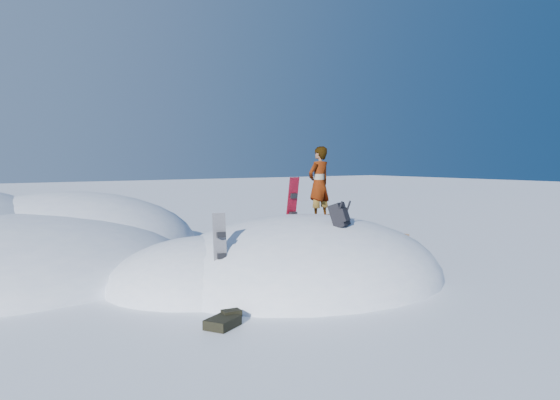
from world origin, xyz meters
TOP-DOWN VIEW (x-y plane):
  - ground at (0.00, 0.00)m, footprint 120.00×120.00m
  - snow_mound at (-0.17, 0.24)m, footprint 8.00×6.00m
  - rock_outcrop at (3.72, 3.01)m, footprint 4.68×4.41m
  - snowboard_red at (0.13, 0.61)m, footprint 0.30×0.28m
  - snowboard_dark at (-2.59, -0.80)m, footprint 0.29×0.25m
  - backpack at (0.12, -1.19)m, footprint 0.51×0.57m
  - gear_pile at (-3.28, -2.20)m, footprint 0.79×0.64m
  - person at (1.35, 1.09)m, footprint 0.77×0.57m

SIDE VIEW (x-z plane):
  - ground at x=0.00m, z-range 0.00..0.00m
  - snow_mound at x=-0.17m, z-range -1.50..1.50m
  - rock_outcrop at x=3.72m, z-range -0.82..0.85m
  - gear_pile at x=-3.28m, z-range 0.00..0.21m
  - snowboard_dark at x=-2.59m, z-range 0.39..1.77m
  - backpack at x=0.12m, z-range 1.29..1.90m
  - snowboard_red at x=0.13m, z-range 0.89..2.39m
  - person at x=1.35m, z-range 1.19..3.13m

